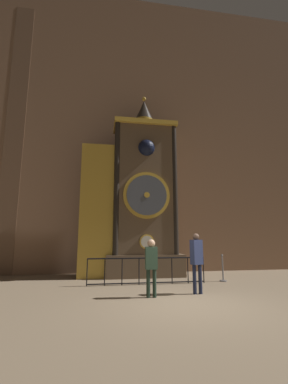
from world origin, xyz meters
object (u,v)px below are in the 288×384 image
(visitor_far, at_px, (197,257))
(stanchion_post, at_px, (223,272))
(clock_tower, at_px, (133,198))
(visitor_near, at_px, (151,262))

(visitor_far, relative_size, stanchion_post, 1.76)
(clock_tower, xyz_separation_m, visitor_near, (0.05, -4.11, -2.51))
(clock_tower, height_order, visitor_far, clock_tower)
(visitor_near, height_order, stanchion_post, visitor_near)
(clock_tower, height_order, visitor_near, clock_tower)
(clock_tower, xyz_separation_m, visitor_far, (1.52, -3.87, -2.41))
(clock_tower, distance_m, stanchion_post, 4.95)
(visitor_near, bearing_deg, stanchion_post, 36.41)
(visitor_far, bearing_deg, visitor_near, 169.63)
(stanchion_post, bearing_deg, visitor_near, -145.55)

